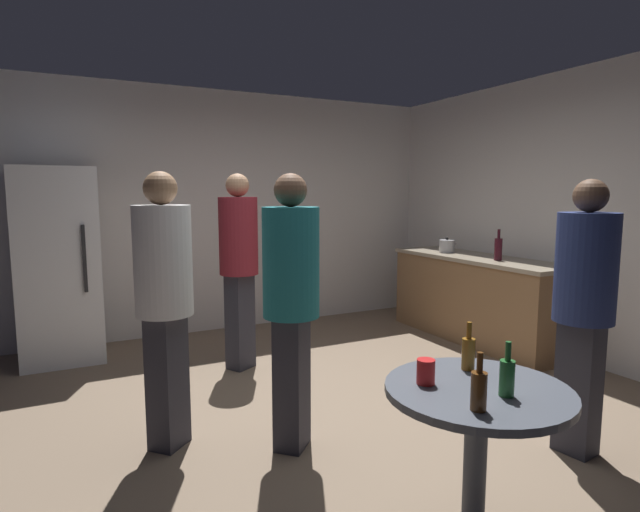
% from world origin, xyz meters
% --- Properties ---
extents(ground_plane, '(5.20, 5.20, 0.10)m').
position_xyz_m(ground_plane, '(0.00, 0.00, -0.05)').
color(ground_plane, '#7A6651').
extents(wall_back, '(5.32, 0.06, 2.70)m').
position_xyz_m(wall_back, '(0.00, 2.63, 1.35)').
color(wall_back, silver).
rests_on(wall_back, ground_plane).
extents(wall_side_right, '(0.06, 5.20, 2.70)m').
position_xyz_m(wall_side_right, '(2.63, 0.00, 1.35)').
color(wall_side_right, silver).
rests_on(wall_side_right, ground_plane).
extents(refrigerator, '(0.70, 0.68, 1.80)m').
position_xyz_m(refrigerator, '(-1.68, 2.20, 0.90)').
color(refrigerator, white).
rests_on(refrigerator, ground_plane).
extents(kitchen_counter, '(0.64, 2.10, 0.90)m').
position_xyz_m(kitchen_counter, '(2.28, 0.94, 0.45)').
color(kitchen_counter, olive).
rests_on(kitchen_counter, ground_plane).
extents(kettle, '(0.24, 0.17, 0.18)m').
position_xyz_m(kettle, '(2.23, 1.38, 0.97)').
color(kettle, '#B2B2B7').
rests_on(kettle, kitchen_counter).
extents(wine_bottle_on_counter, '(0.08, 0.08, 0.31)m').
position_xyz_m(wine_bottle_on_counter, '(2.23, 0.62, 1.02)').
color(wine_bottle_on_counter, '#3F141E').
rests_on(wine_bottle_on_counter, kitchen_counter).
extents(foreground_table, '(0.80, 0.80, 0.73)m').
position_xyz_m(foreground_table, '(-0.07, -1.49, 0.63)').
color(foreground_table, '#4C515B').
rests_on(foreground_table, ground_plane).
extents(beer_bottle_amber, '(0.06, 0.06, 0.23)m').
position_xyz_m(beer_bottle_amber, '(0.05, -1.30, 0.82)').
color(beer_bottle_amber, '#8C5919').
rests_on(beer_bottle_amber, foreground_table).
extents(beer_bottle_brown, '(0.06, 0.06, 0.23)m').
position_xyz_m(beer_bottle_brown, '(-0.24, -1.66, 0.82)').
color(beer_bottle_brown, '#593314').
rests_on(beer_bottle_brown, foreground_table).
extents(beer_bottle_green, '(0.06, 0.06, 0.23)m').
position_xyz_m(beer_bottle_green, '(-0.03, -1.61, 0.82)').
color(beer_bottle_green, '#26662D').
rests_on(beer_bottle_green, foreground_table).
extents(plastic_cup_red, '(0.08, 0.08, 0.11)m').
position_xyz_m(plastic_cup_red, '(-0.24, -1.35, 0.79)').
color(plastic_cup_red, red).
rests_on(plastic_cup_red, foreground_table).
extents(person_in_maroon_shirt, '(0.46, 0.46, 1.73)m').
position_xyz_m(person_in_maroon_shirt, '(-0.26, 1.23, 1.02)').
color(person_in_maroon_shirt, '#2D2D38').
rests_on(person_in_maroon_shirt, ground_plane).
extents(person_in_white_shirt, '(0.48, 0.48, 1.69)m').
position_xyz_m(person_in_white_shirt, '(-1.10, 0.05, 0.99)').
color(person_in_white_shirt, '#2D2D38').
rests_on(person_in_white_shirt, ground_plane).
extents(person_in_navy_shirt, '(0.38, 0.38, 1.65)m').
position_xyz_m(person_in_navy_shirt, '(1.08, -1.14, 0.96)').
color(person_in_navy_shirt, '#2D2D38').
rests_on(person_in_navy_shirt, ground_plane).
extents(person_in_teal_shirt, '(0.48, 0.48, 1.68)m').
position_xyz_m(person_in_teal_shirt, '(-0.43, -0.31, 0.98)').
color(person_in_teal_shirt, '#2D2D38').
rests_on(person_in_teal_shirt, ground_plane).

